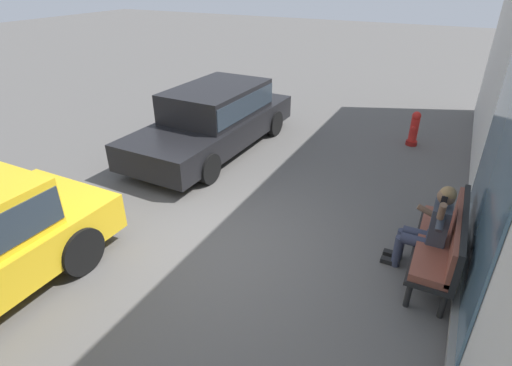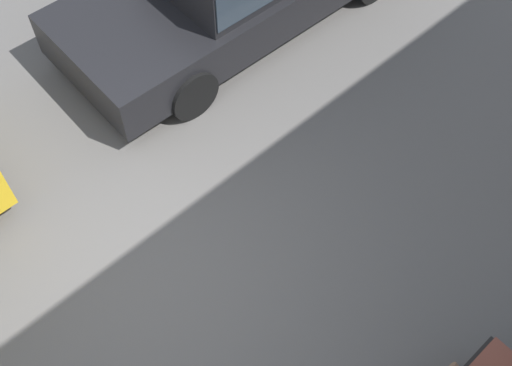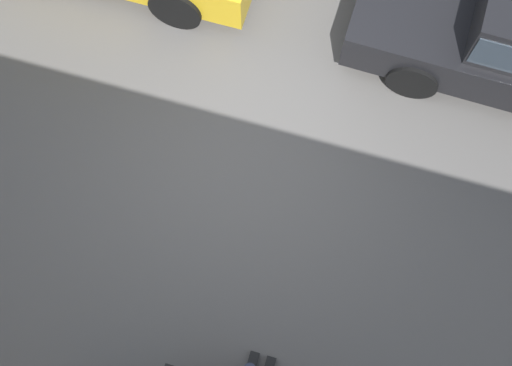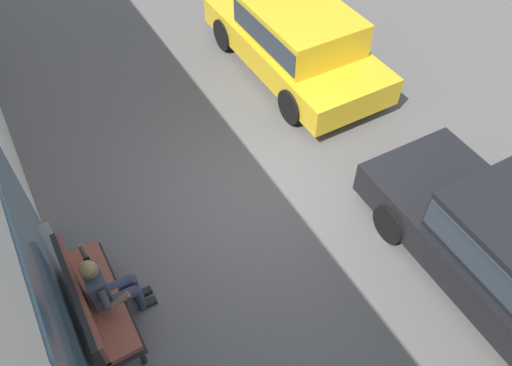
% 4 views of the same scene
% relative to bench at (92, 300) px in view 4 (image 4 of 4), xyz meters
% --- Properties ---
extents(ground_plane, '(60.00, 60.00, 0.00)m').
position_rel_bench_xyz_m(ground_plane, '(0.86, -2.90, -0.55)').
color(ground_plane, '#565451').
extents(bench, '(1.79, 0.55, 0.97)m').
position_rel_bench_xyz_m(bench, '(0.00, 0.00, 0.00)').
color(bench, black).
rests_on(bench, ground_plane).
extents(person_on_phone, '(0.73, 0.74, 1.31)m').
position_rel_bench_xyz_m(person_on_phone, '(-0.01, -0.22, 0.13)').
color(person_on_phone, '#2D3347').
rests_on(person_on_phone, ground_plane).
extents(parked_car_mid, '(4.35, 1.96, 1.44)m').
position_rel_bench_xyz_m(parked_car_mid, '(3.39, -5.21, 0.24)').
color(parked_car_mid, gold).
rests_on(parked_car_mid, ground_plane).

